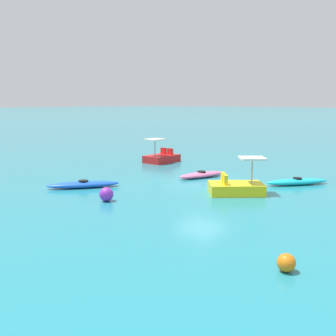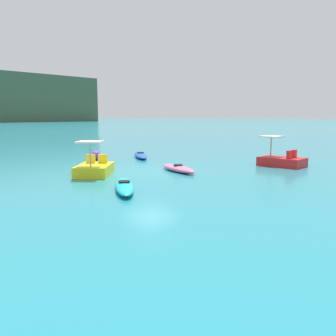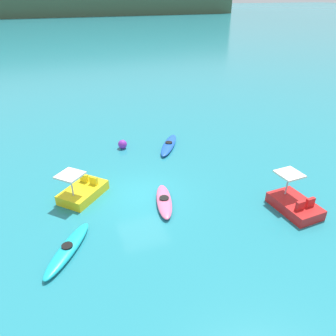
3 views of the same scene
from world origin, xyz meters
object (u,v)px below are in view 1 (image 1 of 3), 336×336
at_px(pedal_boat_yellow, 237,187).
at_px(pedal_boat_red, 162,157).
at_px(kayak_blue, 83,184).
at_px(buoy_purple, 106,194).
at_px(kayak_cyan, 297,182).
at_px(kayak_pink, 201,175).
at_px(buoy_orange, 286,263).

height_order(pedal_boat_yellow, pedal_boat_red, same).
relative_size(kayak_blue, buoy_purple, 5.54).
distance_m(kayak_cyan, buoy_purple, 9.74).
distance_m(pedal_boat_yellow, pedal_boat_red, 10.43).
height_order(kayak_blue, kayak_pink, same).
bearing_deg(kayak_cyan, pedal_boat_red, -5.45).
relative_size(kayak_cyan, buoy_orange, 6.76).
xyz_separation_m(pedal_boat_yellow, pedal_boat_red, (9.26, -4.80, 0.00)).
height_order(pedal_boat_yellow, buoy_orange, pedal_boat_yellow).
bearing_deg(kayak_pink, kayak_blue, 66.65).
distance_m(kayak_blue, kayak_pink, 6.55).
bearing_deg(buoy_orange, kayak_pink, -42.57).
bearing_deg(pedal_boat_red, buoy_orange, 143.00).
xyz_separation_m(kayak_cyan, buoy_purple, (4.42, 8.68, 0.14)).
distance_m(kayak_pink, pedal_boat_red, 6.25).
distance_m(kayak_cyan, pedal_boat_red, 10.45).
distance_m(kayak_cyan, pedal_boat_yellow, 3.97).
relative_size(kayak_blue, buoy_orange, 7.14).
height_order(kayak_pink, buoy_purple, buoy_purple).
relative_size(pedal_boat_red, buoy_purple, 4.19).
height_order(kayak_blue, pedal_boat_yellow, pedal_boat_yellow).
xyz_separation_m(kayak_blue, buoy_orange, (-11.84, 2.48, 0.07)).
bearing_deg(kayak_blue, buoy_purple, 162.20).
relative_size(kayak_pink, buoy_purple, 5.03).
bearing_deg(kayak_cyan, kayak_pink, 19.85).
relative_size(pedal_boat_yellow, pedal_boat_red, 1.10).
bearing_deg(kayak_blue, buoy_orange, 168.17).
bearing_deg(buoy_purple, pedal_boat_yellow, -123.86).
xyz_separation_m(pedal_boat_red, buoy_orange, (-14.88, 11.21, -0.10)).
bearing_deg(kayak_pink, pedal_boat_red, -25.76).
height_order(pedal_boat_red, buoy_purple, pedal_boat_red).
relative_size(kayak_cyan, buoy_purple, 5.24).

